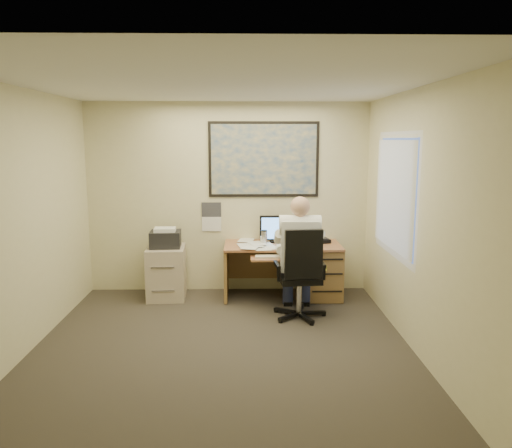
{
  "coord_description": "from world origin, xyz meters",
  "views": [
    {
      "loc": [
        0.25,
        -4.85,
        2.18
      ],
      "look_at": [
        0.38,
        1.3,
        1.13
      ],
      "focal_mm": 35.0,
      "sensor_mm": 36.0,
      "label": 1
    }
  ],
  "objects_px": {
    "filing_cabinet": "(166,268)",
    "office_chair": "(299,292)",
    "person": "(299,257)",
    "desk": "(306,265)"
  },
  "relations": [
    {
      "from": "filing_cabinet",
      "to": "person",
      "type": "relative_size",
      "value": 0.66
    },
    {
      "from": "desk",
      "to": "office_chair",
      "type": "xyz_separation_m",
      "value": [
        -0.18,
        -0.88,
        -0.11
      ]
    },
    {
      "from": "filing_cabinet",
      "to": "office_chair",
      "type": "relative_size",
      "value": 0.86
    },
    {
      "from": "office_chair",
      "to": "person",
      "type": "distance_m",
      "value": 0.43
    },
    {
      "from": "desk",
      "to": "office_chair",
      "type": "relative_size",
      "value": 1.4
    },
    {
      "from": "desk",
      "to": "person",
      "type": "distance_m",
      "value": 0.88
    },
    {
      "from": "office_chair",
      "to": "person",
      "type": "height_order",
      "value": "person"
    },
    {
      "from": "office_chair",
      "to": "filing_cabinet",
      "type": "bearing_deg",
      "value": 148.73
    },
    {
      "from": "office_chair",
      "to": "person",
      "type": "bearing_deg",
      "value": 82.17
    },
    {
      "from": "office_chair",
      "to": "person",
      "type": "xyz_separation_m",
      "value": [
        0.0,
        0.08,
        0.42
      ]
    }
  ]
}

